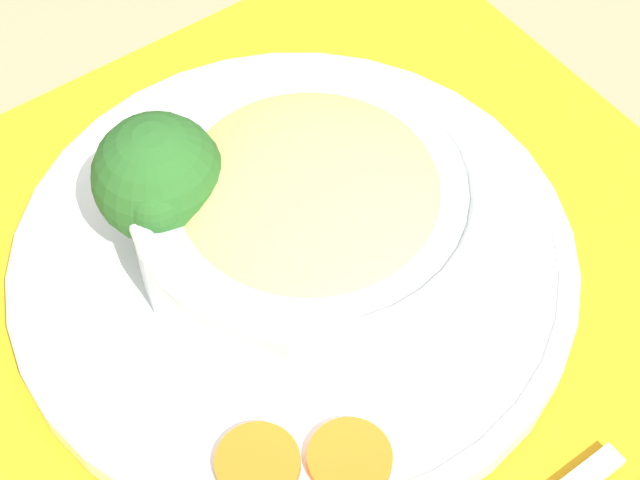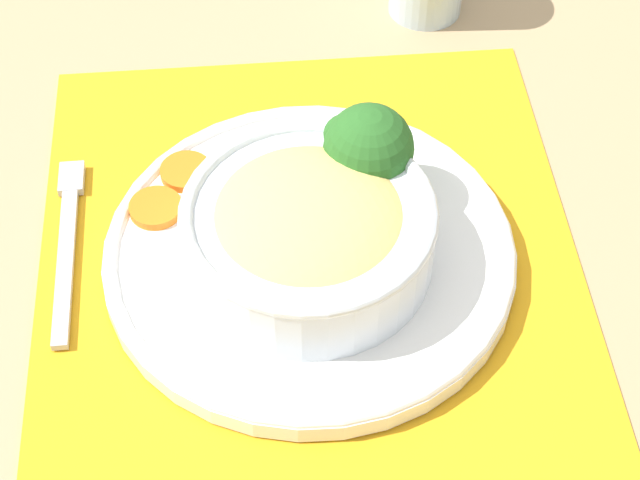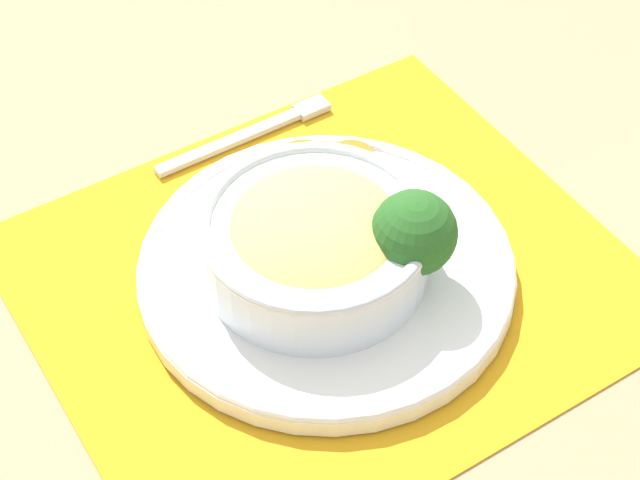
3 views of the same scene
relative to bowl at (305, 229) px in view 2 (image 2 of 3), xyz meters
name	(u,v)px [view 2 (image 2 of 3)]	position (x,y,z in m)	size (l,w,h in m)	color
ground_plane	(310,265)	(0.00, 0.01, -0.05)	(4.00, 4.00, 0.00)	tan
placemat	(310,263)	(0.00, 0.01, -0.05)	(0.47, 0.52, 0.00)	orange
plate	(310,253)	(0.00, 0.01, -0.04)	(0.31, 0.31, 0.02)	white
bowl	(305,229)	(0.00, 0.00, 0.00)	(0.19, 0.19, 0.07)	silver
broccoli_floret	(368,149)	(0.04, 0.07, 0.02)	(0.07, 0.07, 0.09)	#759E51
carrot_slice_near	(186,172)	(-0.10, 0.08, -0.03)	(0.04, 0.04, 0.01)	orange
carrot_slice_middle	(156,208)	(-0.12, 0.04, -0.03)	(0.04, 0.04, 0.01)	orange
fork	(68,231)	(-0.19, 0.03, -0.05)	(0.04, 0.18, 0.01)	#B7B7BC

